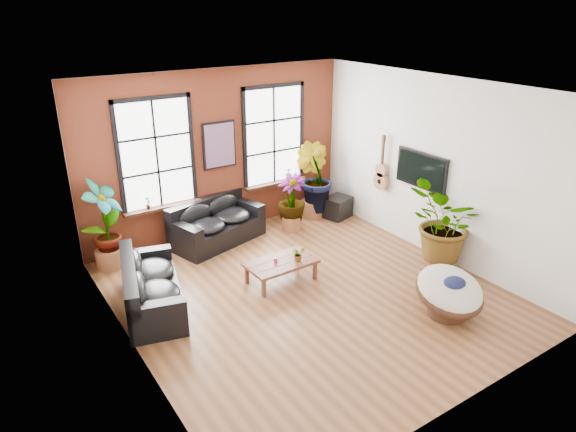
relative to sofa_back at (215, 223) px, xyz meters
name	(u,v)px	position (x,y,z in m)	size (l,w,h in m)	color
room	(303,197)	(0.38, -2.64, 1.34)	(6.04, 6.54, 3.54)	brown
sofa_back	(215,223)	(0.00, 0.00, 0.00)	(2.13, 1.43, 0.90)	black
sofa_left	(149,287)	(-2.05, -1.71, -0.03)	(1.37, 2.23, 0.82)	black
coffee_table	(281,264)	(0.23, -2.19, -0.05)	(1.26, 0.74, 0.48)	#593020
papasan_chair	(450,292)	(1.88, -4.60, 0.02)	(1.26, 1.27, 0.82)	#432718
poster	(219,145)	(0.38, 0.39, 1.54)	(0.74, 0.06, 0.98)	black
tv_wall_unit	(409,172)	(3.31, -2.19, 1.14)	(0.13, 1.86, 1.20)	black
media_box	(338,207)	(2.97, -0.40, -0.16)	(0.70, 0.63, 0.49)	black
pot_back_left	(109,258)	(-2.21, 0.08, -0.22)	(0.53, 0.53, 0.36)	brown
pot_back_right	(312,208)	(2.51, -0.01, -0.21)	(0.70, 0.70, 0.39)	brown
pot_right_wall	(441,261)	(3.01, -3.49, -0.23)	(0.61, 0.61, 0.35)	brown
pot_mid	(291,223)	(1.67, -0.39, -0.25)	(0.56, 0.56, 0.32)	brown
floor_plant_back_left	(105,221)	(-2.19, 0.09, 0.55)	(0.85, 0.57, 1.61)	#175822
floor_plant_back_right	(314,178)	(2.54, 0.00, 0.54)	(0.87, 0.70, 1.59)	#175822
floor_plant_right_wall	(445,224)	(2.99, -3.46, 0.52)	(1.37, 1.19, 1.53)	#175822
floor_plant_mid	(292,199)	(1.70, -0.35, 0.29)	(0.63, 0.63, 1.12)	#175822
table_plant	(298,254)	(0.51, -2.32, 0.12)	(0.23, 0.20, 0.26)	#175822
sill_plant_left	(148,203)	(-1.27, 0.34, 0.63)	(0.14, 0.10, 0.27)	#175822
sill_plant_right	(289,174)	(2.08, 0.34, 0.63)	(0.15, 0.15, 0.27)	#175822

